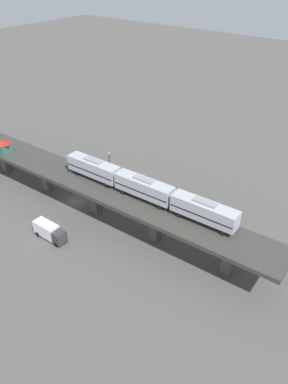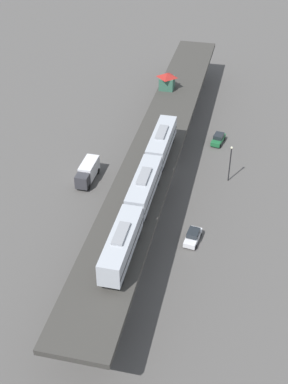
{
  "view_description": "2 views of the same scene",
  "coord_description": "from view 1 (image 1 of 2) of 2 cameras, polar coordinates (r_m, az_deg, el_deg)",
  "views": [
    {
      "loc": [
        44.12,
        53.99,
        46.92
      ],
      "look_at": [
        -2.06,
        17.83,
        8.71
      ],
      "focal_mm": 35.0,
      "sensor_mm": 36.0,
      "label": 1
    },
    {
      "loc": [
        -17.99,
        77.3,
        54.07
      ],
      "look_at": [
        -2.06,
        17.83,
        8.71
      ],
      "focal_mm": 50.0,
      "sensor_mm": 36.0,
      "label": 2
    }
  ],
  "objects": [
    {
      "name": "street_car_green",
      "position": [
        96.88,
        -11.99,
        3.98
      ],
      "size": [
        2.43,
        4.61,
        1.89
      ],
      "color": "#1E6638",
      "rests_on": "ground"
    },
    {
      "name": "signal_hut",
      "position": [
        91.97,
        -20.67,
        6.53
      ],
      "size": [
        3.34,
        3.34,
        3.4
      ],
      "color": "#33604C",
      "rests_on": "elevated_viaduct"
    },
    {
      "name": "street_lamp",
      "position": [
        89.57,
        -5.31,
        4.38
      ],
      "size": [
        0.44,
        0.44,
        6.94
      ],
      "color": "black",
      "rests_on": "ground"
    },
    {
      "name": "street_car_white",
      "position": [
        79.82,
        2.56,
        -2.12
      ],
      "size": [
        2.26,
        4.54,
        1.89
      ],
      "color": "silver",
      "rests_on": "ground"
    },
    {
      "name": "subway_train",
      "position": [
        69.43,
        -0.0,
        0.72
      ],
      "size": [
        4.2,
        37.28,
        4.45
      ],
      "color": "#ADB2BA",
      "rests_on": "elevated_viaduct"
    },
    {
      "name": "ground_plane",
      "position": [
        84.03,
        -10.5,
        -1.49
      ],
      "size": [
        400.0,
        400.0,
        0.0
      ],
      "primitive_type": "plane",
      "color": "#514F4C"
    },
    {
      "name": "delivery_truck",
      "position": [
        73.88,
        -14.2,
        -5.8
      ],
      "size": [
        2.51,
        7.25,
        3.2
      ],
      "color": "#333338",
      "rests_on": "ground"
    },
    {
      "name": "elevated_viaduct",
      "position": [
        80.84,
        -11.02,
        2.18
      ],
      "size": [
        11.78,
        92.25,
        7.21
      ],
      "color": "#393733",
      "rests_on": "ground"
    }
  ]
}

